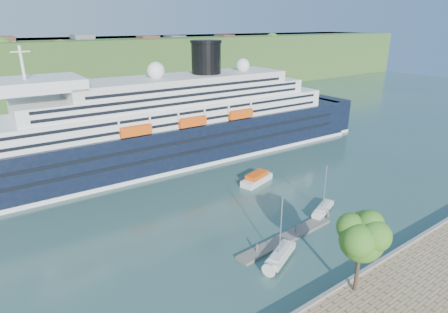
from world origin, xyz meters
TOP-DOWN VIEW (x-y plane):
  - ground at (0.00, 0.00)m, footprint 400.00×400.00m
  - far_hillside at (0.00, 145.00)m, footprint 400.00×50.00m
  - quay_coping at (0.00, -0.20)m, footprint 220.00×0.50m
  - cruise_ship at (-1.26, 52.20)m, footprint 119.06×22.09m
  - promenade_tree at (-3.95, -1.55)m, footprint 6.52×6.52m
  - floating_pontoon at (-1.42, 11.91)m, footprint 18.28×3.27m
  - sailboat_white_near at (-5.89, 8.59)m, footprint 7.29×4.66m
  - sailboat_white_far at (9.50, 14.13)m, footprint 6.57×3.98m
  - tender_launch at (8.59, 30.20)m, footprint 8.19×4.63m

SIDE VIEW (x-z plane):
  - ground at x=0.00m, z-range 0.00..0.00m
  - floating_pontoon at x=-1.42m, z-range 0.00..0.40m
  - tender_launch at x=8.59m, z-range 0.00..2.14m
  - quay_coping at x=0.00m, z-range 1.00..1.30m
  - sailboat_white_far at x=9.50m, z-range 0.00..8.23m
  - sailboat_white_near at x=-5.89m, z-range 0.00..9.17m
  - promenade_tree at x=-3.95m, z-range 1.00..11.79m
  - far_hillside at x=0.00m, z-range 0.00..24.00m
  - cruise_ship at x=-1.26m, z-range 0.00..26.60m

